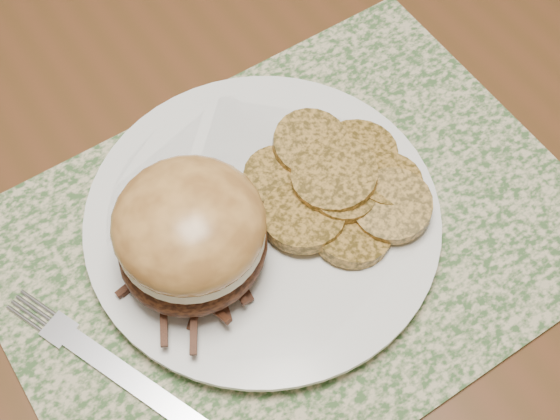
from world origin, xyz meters
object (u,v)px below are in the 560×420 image
object	(u,v)px
dining_table	(107,215)
dinner_plate	(263,220)
fork	(109,365)
pork_sandwich	(191,234)

from	to	relation	value
dining_table	dinner_plate	bearing A→B (deg)	-54.97
dining_table	dinner_plate	size ratio (longest dim) A/B	5.77
fork	dinner_plate	bearing A→B (deg)	-9.36
dinner_plate	fork	bearing A→B (deg)	-166.75
dining_table	pork_sandwich	world-z (taller)	pork_sandwich
dining_table	fork	size ratio (longest dim) A/B	8.46
dinner_plate	pork_sandwich	bearing A→B (deg)	-174.99
dining_table	pork_sandwich	distance (m)	0.20
dinner_plate	fork	size ratio (longest dim) A/B	1.47
fork	pork_sandwich	bearing A→B (deg)	-4.03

